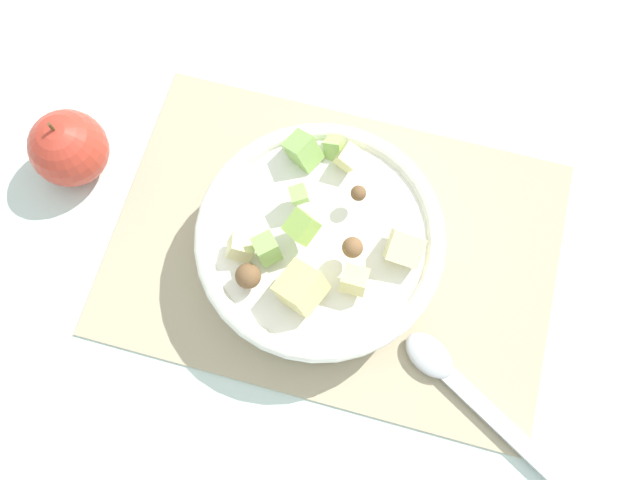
# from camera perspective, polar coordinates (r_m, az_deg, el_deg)

# --- Properties ---
(ground_plane) EXTENTS (2.40, 2.40, 0.00)m
(ground_plane) POSITION_cam_1_polar(r_m,az_deg,el_deg) (0.70, 1.28, -0.71)
(ground_plane) COLOR silver
(placemat) EXTENTS (0.48, 0.33, 0.01)m
(placemat) POSITION_cam_1_polar(r_m,az_deg,el_deg) (0.70, 1.28, -0.63)
(placemat) COLOR tan
(placemat) RESTS_ON ground_plane
(salad_bowl) EXTENTS (0.25, 0.25, 0.11)m
(salad_bowl) POSITION_cam_1_polar(r_m,az_deg,el_deg) (0.65, -0.01, -0.24)
(salad_bowl) COLOR white
(salad_bowl) RESTS_ON placemat
(serving_spoon) EXTENTS (0.20, 0.13, 0.01)m
(serving_spoon) POSITION_cam_1_polar(r_m,az_deg,el_deg) (0.67, 12.46, -12.58)
(serving_spoon) COLOR #B7B7BC
(serving_spoon) RESTS_ON placemat
(whole_apple) EXTENTS (0.08, 0.08, 0.10)m
(whole_apple) POSITION_cam_1_polar(r_m,az_deg,el_deg) (0.75, -21.45, 7.61)
(whole_apple) COLOR #BC3828
(whole_apple) RESTS_ON ground_plane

